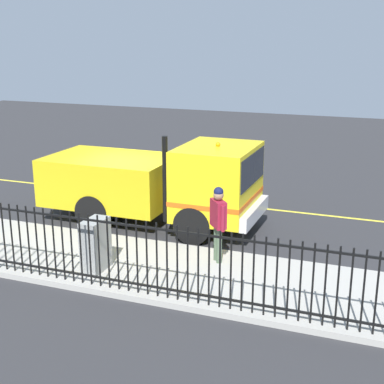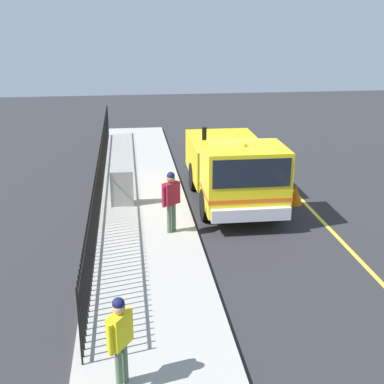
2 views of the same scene
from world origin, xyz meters
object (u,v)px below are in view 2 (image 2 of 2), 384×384
worker_standing (171,196)px  pedestrian_distant (120,333)px  work_truck (234,167)px  utility_cabinet (122,188)px  traffic_cone (296,195)px

worker_standing → pedestrian_distant: worker_standing is taller
work_truck → utility_cabinet: size_ratio=5.30×
utility_cabinet → worker_standing: bearing=120.2°
worker_standing → utility_cabinet: 2.72m
worker_standing → pedestrian_distant: bearing=-141.9°
pedestrian_distant → traffic_cone: bearing=-0.1°
traffic_cone → pedestrian_distant: bearing=55.6°
work_truck → worker_standing: bearing=45.7°
work_truck → pedestrian_distant: (3.54, 8.34, -0.16)m
work_truck → utility_cabinet: 3.58m
traffic_cone → work_truck: bearing=-6.5°
worker_standing → traffic_cone: worker_standing is taller
work_truck → pedestrian_distant: size_ratio=3.73×
work_truck → traffic_cone: 2.23m
utility_cabinet → pedestrian_distant: bearing=90.0°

